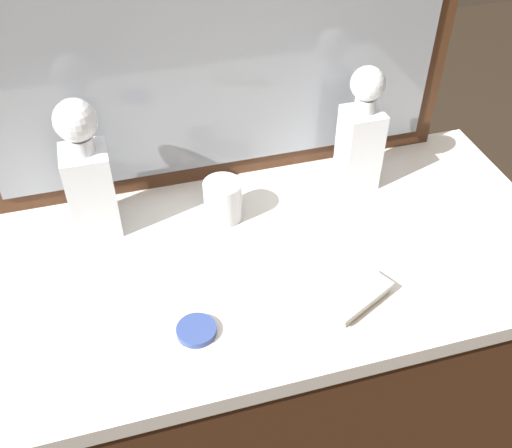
{
  "coord_description": "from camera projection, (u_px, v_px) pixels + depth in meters",
  "views": [
    {
      "loc": [
        -0.22,
        -0.78,
        1.74
      ],
      "look_at": [
        0.0,
        0.0,
        1.02
      ],
      "focal_mm": 42.21,
      "sensor_mm": 36.0,
      "label": 1
    }
  ],
  "objects": [
    {
      "name": "silver_brush_center",
      "position": [
        358.0,
        298.0,
        1.05
      ],
      "size": [
        0.14,
        0.11,
        0.02
      ],
      "color": "#B7A88C",
      "rests_on": "dresser"
    },
    {
      "name": "dresser",
      "position": [
        256.0,
        393.0,
        1.46
      ],
      "size": [
        1.2,
        0.57,
        0.94
      ],
      "color": "#472816",
      "rests_on": "ground_plane"
    },
    {
      "name": "porcelain_dish",
      "position": [
        196.0,
        330.0,
        1.0
      ],
      "size": [
        0.07,
        0.07,
        0.01
      ],
      "color": "#33478C",
      "rests_on": "dresser"
    },
    {
      "name": "crystal_tumbler_left",
      "position": [
        223.0,
        202.0,
        1.2
      ],
      "size": [
        0.08,
        0.08,
        0.09
      ],
      "color": "white",
      "rests_on": "dresser"
    },
    {
      "name": "crystal_decanter_left",
      "position": [
        360.0,
        140.0,
        1.24
      ],
      "size": [
        0.08,
        0.08,
        0.27
      ],
      "color": "white",
      "rests_on": "dresser"
    },
    {
      "name": "crystal_decanter_front",
      "position": [
        89.0,
        181.0,
        1.13
      ],
      "size": [
        0.09,
        0.09,
        0.29
      ],
      "color": "white",
      "rests_on": "dresser"
    },
    {
      "name": "dresser_mirror",
      "position": [
        218.0,
        57.0,
        1.15
      ],
      "size": [
        0.99,
        0.03,
        0.56
      ],
      "color": "#472816",
      "rests_on": "dresser"
    }
  ]
}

